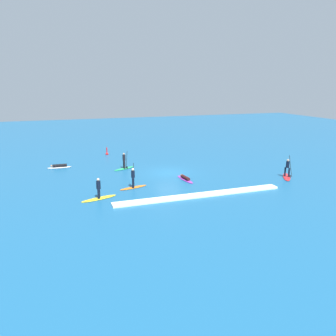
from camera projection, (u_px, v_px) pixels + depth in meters
ground_plane at (168, 173)px, 35.26m from camera, size 120.00×120.00×0.00m
surfer_on_yellow_board at (99, 193)px, 27.06m from camera, size 3.14×1.60×1.75m
surfer_on_purple_board at (185, 178)px, 32.58m from camera, size 0.85×3.09×0.40m
surfer_on_white_board at (59, 166)px, 37.22m from camera, size 2.60×0.79×0.43m
surfer_on_red_board at (287, 173)px, 33.34m from camera, size 2.25×2.90×2.32m
surfer_on_green_board at (124, 165)px, 36.71m from camera, size 2.77×1.87×2.02m
surfer_on_orange_board at (133, 182)px, 29.93m from camera, size 2.74×1.27×2.29m
marker_buoy at (107, 153)px, 44.16m from camera, size 0.39×0.39×1.06m
wave_crest at (200, 195)px, 27.82m from camera, size 14.76×0.90×0.18m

